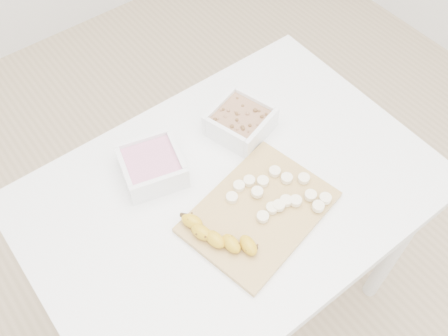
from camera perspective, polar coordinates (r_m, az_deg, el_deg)
ground at (r=1.91m, az=0.57°, el=-14.81°), size 3.50×3.50×0.00m
table at (r=1.32m, az=0.80°, el=-4.78°), size 1.00×0.70×0.75m
bowl_yogurt at (r=1.24m, az=-8.24°, el=0.27°), size 0.18×0.18×0.07m
bowl_granola at (r=1.32m, az=1.90°, el=5.36°), size 0.18×0.18×0.07m
cutting_board at (r=1.19m, az=4.04°, el=-5.02°), size 0.38×0.31×0.01m
banana at (r=1.13m, az=-0.43°, el=-7.79°), size 0.10×0.19×0.03m
banana_slices at (r=1.21m, az=6.22°, el=-2.91°), size 0.20×0.19×0.02m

